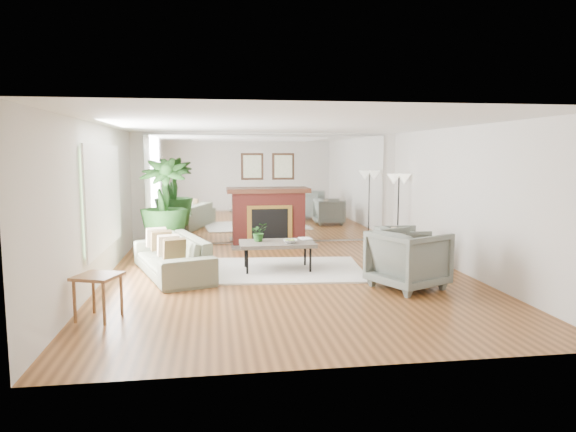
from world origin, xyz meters
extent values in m
plane|color=brown|center=(0.00, 0.00, 0.00)|extent=(7.00, 7.00, 0.00)
cube|color=silver|center=(-2.99, 0.00, 1.25)|extent=(0.02, 7.00, 2.50)
cube|color=silver|center=(2.99, 0.00, 1.25)|extent=(0.02, 7.00, 2.50)
cube|color=silver|center=(0.00, 3.49, 1.25)|extent=(6.00, 0.02, 2.50)
cube|color=silver|center=(0.00, 3.47, 1.25)|extent=(5.40, 0.04, 2.40)
cube|color=#B2E09E|center=(-2.96, 0.40, 1.35)|extent=(0.04, 2.40, 1.50)
cube|color=maroon|center=(0.00, 3.28, 0.60)|extent=(1.60, 0.40, 1.20)
cube|color=gold|center=(0.00, 3.07, 0.48)|extent=(1.00, 0.04, 0.85)
cube|color=black|center=(0.00, 3.05, 0.48)|extent=(0.80, 0.04, 0.70)
cube|color=#655C4F|center=(0.00, 2.93, 0.01)|extent=(1.70, 0.55, 0.03)
cube|color=#4E2719|center=(0.00, 3.26, 1.22)|extent=(1.85, 0.46, 0.10)
cube|color=black|center=(-0.35, 3.43, 1.75)|extent=(0.50, 0.04, 0.60)
cube|color=black|center=(0.35, 3.43, 1.75)|extent=(0.50, 0.04, 0.60)
cube|color=white|center=(-0.05, 0.67, 0.01)|extent=(2.96, 2.25, 0.03)
cube|color=#655C4F|center=(-0.14, 0.63, 0.48)|extent=(1.30, 0.76, 0.06)
cylinder|color=black|center=(-0.68, 0.37, 0.23)|extent=(0.04, 0.04, 0.45)
cylinder|color=black|center=(0.40, 0.36, 0.23)|extent=(0.04, 0.04, 0.45)
cylinder|color=black|center=(-0.67, 0.91, 0.23)|extent=(0.04, 0.04, 0.45)
cylinder|color=black|center=(0.40, 0.90, 0.23)|extent=(0.04, 0.04, 0.45)
imported|color=slate|center=(-1.92, 0.59, 0.33)|extent=(1.53, 2.40, 0.65)
imported|color=slate|center=(2.09, 0.55, 0.37)|extent=(0.83, 0.81, 0.74)
imported|color=slate|center=(1.69, -0.79, 0.45)|extent=(1.29, 1.28, 0.89)
cube|color=#8F5C39|center=(-2.64, -1.65, 0.54)|extent=(0.63, 0.63, 0.04)
cylinder|color=#8F5C39|center=(-2.90, -1.76, 0.27)|extent=(0.04, 0.04, 0.53)
cylinder|color=#8F5C39|center=(-2.53, -1.90, 0.27)|extent=(0.04, 0.04, 0.53)
cylinder|color=#8F5C39|center=(-2.76, -1.39, 0.27)|extent=(0.04, 0.04, 0.53)
cylinder|color=#8F5C39|center=(-2.39, -1.53, 0.27)|extent=(0.04, 0.04, 0.53)
cylinder|color=black|center=(-2.19, 2.19, 0.20)|extent=(0.57, 0.57, 0.40)
imported|color=#275C21|center=(-2.19, 2.19, 1.12)|extent=(0.94, 0.94, 1.66)
cylinder|color=black|center=(2.70, 2.41, 0.02)|extent=(0.27, 0.27, 0.04)
cylinder|color=black|center=(2.70, 2.41, 0.78)|extent=(0.03, 0.03, 1.55)
cone|color=beige|center=(2.58, 2.41, 1.50)|extent=(0.29, 0.29, 0.21)
cone|color=beige|center=(2.82, 2.41, 1.50)|extent=(0.29, 0.29, 0.21)
imported|color=#275C21|center=(-0.44, 0.74, 0.68)|extent=(0.33, 0.29, 0.33)
imported|color=#8F5C39|center=(0.06, 0.48, 0.55)|extent=(0.27, 0.27, 0.06)
imported|color=#8F5C39|center=(0.29, 0.81, 0.53)|extent=(0.23, 0.30, 0.02)
camera|label=1|loc=(-1.22, -8.07, 2.03)|focal=32.00mm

